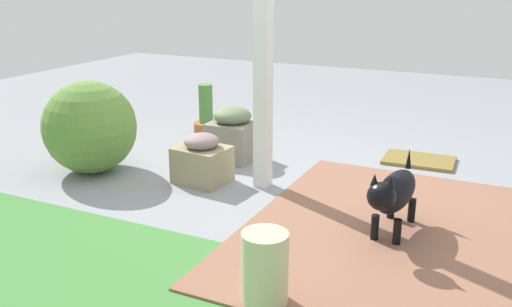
% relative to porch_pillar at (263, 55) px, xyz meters
% --- Properties ---
extents(ground_plane, '(12.00, 12.00, 0.00)m').
position_rel_porch_pillar_xyz_m(ground_plane, '(-0.24, 0.03, -1.04)').
color(ground_plane, gray).
extents(brick_path, '(1.80, 2.40, 0.02)m').
position_rel_porch_pillar_xyz_m(brick_path, '(-1.12, 0.45, -1.03)').
color(brick_path, '#8F5F49').
rests_on(brick_path, ground).
extents(porch_pillar, '(0.12, 0.12, 2.08)m').
position_rel_porch_pillar_xyz_m(porch_pillar, '(0.00, 0.00, 0.00)').
color(porch_pillar, white).
rests_on(porch_pillar, ground).
extents(stone_planter_nearest, '(0.39, 0.38, 0.48)m').
position_rel_porch_pillar_xyz_m(stone_planter_nearest, '(0.53, -0.49, -0.81)').
color(stone_planter_nearest, gray).
rests_on(stone_planter_nearest, ground).
extents(stone_planter_near, '(0.44, 0.38, 0.41)m').
position_rel_porch_pillar_xyz_m(stone_planter_near, '(0.47, 0.14, -0.85)').
color(stone_planter_near, gray).
rests_on(stone_planter_near, ground).
extents(round_shrub, '(0.78, 0.78, 0.78)m').
position_rel_porch_pillar_xyz_m(round_shrub, '(1.45, 0.32, -0.65)').
color(round_shrub, '#5F8A3A').
rests_on(round_shrub, ground).
extents(terracotta_pot_tall, '(0.25, 0.25, 0.57)m').
position_rel_porch_pillar_xyz_m(terracotta_pot_tall, '(1.08, -0.95, -0.84)').
color(terracotta_pot_tall, '#A75B31').
rests_on(terracotta_pot_tall, ground).
extents(dog, '(0.23, 0.74, 0.51)m').
position_rel_porch_pillar_xyz_m(dog, '(-1.13, 0.46, -0.74)').
color(dog, black).
rests_on(dog, ground).
extents(ceramic_urn, '(0.24, 0.24, 0.40)m').
position_rel_porch_pillar_xyz_m(ceramic_urn, '(-0.73, 1.53, -0.84)').
color(ceramic_urn, beige).
rests_on(ceramic_urn, ground).
extents(doormat, '(0.63, 0.44, 0.03)m').
position_rel_porch_pillar_xyz_m(doormat, '(-1.02, -1.15, -1.02)').
color(doormat, olive).
rests_on(doormat, ground).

